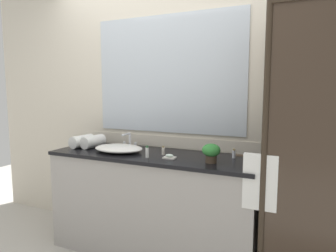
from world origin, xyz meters
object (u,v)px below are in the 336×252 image
amenity_bottle_shampoo (147,152)px  rolled_towel_near_edge (82,141)px  potted_plant (211,152)px  amenity_bottle_body_wash (234,154)px  rolled_towel_middle (93,141)px  sink_basin (119,148)px  soap_dish (169,157)px  amenity_bottle_lotion (163,151)px  faucet (129,143)px

amenity_bottle_shampoo → rolled_towel_near_edge: (-0.79, 0.15, 0.01)m
potted_plant → amenity_bottle_shampoo: size_ratio=1.47×
amenity_bottle_body_wash → rolled_towel_middle: bearing=-175.4°
sink_basin → rolled_towel_near_edge: size_ratio=1.89×
soap_dish → rolled_towel_near_edge: bearing=174.4°
rolled_towel_middle → potted_plant: bearing=-5.7°
amenity_bottle_lotion → amenity_bottle_body_wash: 0.58m
faucet → amenity_bottle_shampoo: (0.34, -0.28, -0.00)m
rolled_towel_near_edge → rolled_towel_middle: (0.11, 0.03, 0.00)m
potted_plant → amenity_bottle_lotion: bearing=167.8°
soap_dish → amenity_bottle_shampoo: (-0.18, -0.05, 0.03)m
potted_plant → amenity_bottle_body_wash: bearing=61.2°
amenity_bottle_lotion → amenity_bottle_shampoo: (-0.07, -0.15, 0.01)m
amenity_bottle_body_wash → rolled_towel_middle: size_ratio=0.32×
amenity_bottle_body_wash → rolled_towel_near_edge: (-1.43, -0.13, 0.02)m
sink_basin → amenity_bottle_lotion: bearing=6.5°
amenity_bottle_shampoo → soap_dish: bearing=15.9°
faucet → soap_dish: (0.52, -0.23, -0.04)m
sink_basin → amenity_bottle_body_wash: amenity_bottle_body_wash is taller
amenity_bottle_lotion → amenity_bottle_body_wash: same height
faucet → amenity_bottle_body_wash: faucet is taller
sink_basin → amenity_bottle_body_wash: (0.99, 0.18, 0.00)m
faucet → rolled_towel_middle: (-0.34, -0.11, 0.01)m
amenity_bottle_lotion → amenity_bottle_body_wash: bearing=12.8°
potted_plant → amenity_bottle_lotion: potted_plant is taller
soap_dish → rolled_towel_middle: size_ratio=0.42×
rolled_towel_middle → rolled_towel_near_edge: bearing=-165.8°
potted_plant → rolled_towel_near_edge: size_ratio=0.61×
amenity_bottle_body_wash → rolled_towel_middle: (-1.32, -0.11, 0.02)m
amenity_bottle_lotion → rolled_towel_middle: rolled_towel_middle is taller
potted_plant → amenity_bottle_body_wash: (0.12, 0.23, -0.05)m
faucet → rolled_towel_middle: bearing=-162.2°
potted_plant → soap_dish: (-0.34, -0.00, -0.07)m
amenity_bottle_shampoo → faucet: bearing=140.7°
faucet → amenity_bottle_body_wash: size_ratio=2.19×
amenity_bottle_lotion → sink_basin: bearing=-173.5°
sink_basin → amenity_bottle_shampoo: (0.34, -0.10, 0.01)m
sink_basin → potted_plant: size_ratio=3.10×
faucet → amenity_bottle_body_wash: 0.99m
sink_basin → rolled_towel_near_edge: bearing=174.5°
potted_plant → rolled_towel_middle: size_ratio=0.60×
faucet → soap_dish: 0.57m
potted_plant → soap_dish: potted_plant is taller
rolled_towel_near_edge → amenity_bottle_body_wash: bearing=5.3°
rolled_towel_middle → sink_basin: bearing=-11.9°
amenity_bottle_body_wash → potted_plant: bearing=-118.8°
sink_basin → amenity_bottle_body_wash: 1.00m
sink_basin → faucet: 0.18m
potted_plant → amenity_bottle_shampoo: bearing=-174.2°
rolled_towel_middle → amenity_bottle_lotion: bearing=-1.8°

